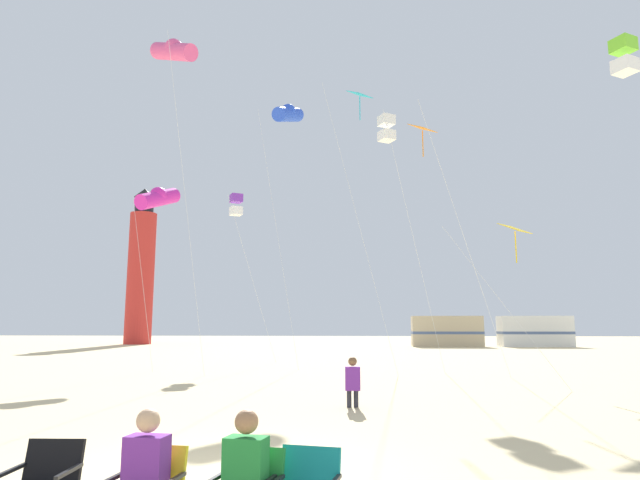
{
  "coord_description": "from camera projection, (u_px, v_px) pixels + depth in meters",
  "views": [
    {
      "loc": [
        1.9,
        -6.84,
        1.85
      ],
      "look_at": [
        0.26,
        12.9,
        4.99
      ],
      "focal_mm": 30.6,
      "sensor_mm": 36.0,
      "label": 1
    }
  ],
  "objects": [
    {
      "name": "camp_chair_black",
      "position": [
        45.0,
        480.0,
        4.83
      ],
      "size": [
        0.58,
        0.59,
        0.82
      ],
      "rotation": [
        0.0,
        0.0,
        0.06
      ],
      "color": "black",
      "rests_on": "ground"
    },
    {
      "name": "spectator_yellow_chair",
      "position": [
        141.0,
        479.0,
        4.46
      ],
      "size": [
        0.36,
        0.53,
        1.16
      ],
      "rotation": [
        0.0,
        0.0,
        -0.09
      ],
      "color": "#722D99",
      "rests_on": "ground"
    },
    {
      "name": "kite_flyer_standing",
      "position": [
        353.0,
        381.0,
        12.4
      ],
      "size": [
        0.35,
        0.52,
        1.16
      ],
      "rotation": [
        0.0,
        0.0,
        3.19
      ],
      "color": "#722D99",
      "rests_on": "ground"
    },
    {
      "name": "kite_box_violet",
      "position": [
        236.0,
        205.0,
        29.27
      ],
      "size": [
        2.68,
        2.68,
        8.89
      ],
      "color": "silver",
      "rests_on": "ground"
    },
    {
      "name": "kite_diamond_gold",
      "position": [
        514.0,
        233.0,
        18.84
      ],
      "size": [
        3.23,
        3.2,
        5.42
      ],
      "color": "silver",
      "rests_on": "ground"
    },
    {
      "name": "kite_diamond_orange",
      "position": [
        425.0,
        138.0,
        21.81
      ],
      "size": [
        3.48,
        3.48,
        9.97
      ],
      "color": "silver",
      "rests_on": "ground"
    },
    {
      "name": "kite_box_white",
      "position": [
        387.0,
        129.0,
        23.87
      ],
      "size": [
        2.55,
        2.55,
        11.01
      ],
      "color": "silver",
      "rests_on": "ground"
    },
    {
      "name": "kite_tube_rainbow",
      "position": [
        174.0,
        51.0,
        22.26
      ],
      "size": [
        2.86,
        2.6,
        13.69
      ],
      "color": "silver",
      "rests_on": "ground"
    },
    {
      "name": "kite_tube_magenta",
      "position": [
        158.0,
        198.0,
        24.48
      ],
      "size": [
        1.67,
        2.59,
        8.27
      ],
      "color": "silver",
      "rests_on": "ground"
    },
    {
      "name": "kite_tube_blue",
      "position": [
        288.0,
        114.0,
        26.77
      ],
      "size": [
        2.13,
        2.66,
        12.88
      ],
      "color": "silver",
      "rests_on": "ground"
    },
    {
      "name": "kite_diamond_cyan",
      "position": [
        360.0,
        106.0,
        24.02
      ],
      "size": [
        2.93,
        2.19,
        12.26
      ],
      "color": "silver",
      "rests_on": "ground"
    },
    {
      "name": "kite_box_lime",
      "position": [
        624.0,
        57.0,
        17.02
      ],
      "size": [
        2.43,
        2.43,
        10.78
      ],
      "color": "silver",
      "rests_on": "ground"
    },
    {
      "name": "lighthouse_distant",
      "position": [
        141.0,
        270.0,
        58.35
      ],
      "size": [
        2.8,
        2.8,
        16.8
      ],
      "color": "red",
      "rests_on": "ground"
    },
    {
      "name": "rv_van_tan",
      "position": [
        447.0,
        331.0,
        50.62
      ],
      "size": [
        6.46,
        2.4,
        2.8
      ],
      "rotation": [
        0.0,
        0.0,
        -0.01
      ],
      "color": "#C6B28C",
      "rests_on": "ground"
    },
    {
      "name": "rv_van_white",
      "position": [
        535.0,
        331.0,
        50.28
      ],
      "size": [
        6.51,
        2.55,
        2.8
      ],
      "rotation": [
        0.0,
        0.0,
        0.03
      ],
      "color": "white",
      "rests_on": "ground"
    }
  ]
}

